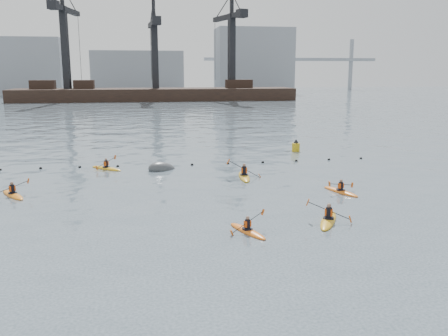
{
  "coord_description": "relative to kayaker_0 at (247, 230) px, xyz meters",
  "views": [
    {
      "loc": [
        -2.55,
        -15.88,
        7.63
      ],
      "look_at": [
        1.22,
        7.27,
        2.8
      ],
      "focal_mm": 38.0,
      "sensor_mm": 36.0,
      "label": 1
    }
  ],
  "objects": [
    {
      "name": "ground",
      "position": [
        -2.06,
        -5.4,
        -0.09
      ],
      "size": [
        400.0,
        400.0,
        0.0
      ],
      "primitive_type": "plane",
      "color": "#36444F",
      "rests_on": "ground"
    },
    {
      "name": "float_line",
      "position": [
        -2.56,
        17.14,
        -0.06
      ],
      "size": [
        33.24,
        0.73,
        0.24
      ],
      "color": "black",
      "rests_on": "ground"
    },
    {
      "name": "barge_pier",
      "position": [
        -2.28,
        104.6,
        1.81
      ],
      "size": [
        72.0,
        19.3,
        29.5
      ],
      "color": "black",
      "rests_on": "ground"
    },
    {
      "name": "skyline",
      "position": [
        0.17,
        144.88,
        9.16
      ],
      "size": [
        141.0,
        28.0,
        22.0
      ],
      "color": "gray",
      "rests_on": "ground"
    },
    {
      "name": "kayaker_0",
      "position": [
        0.0,
        0.0,
        0.0
      ],
      "size": [
        1.86,
        2.83,
        1.11
      ],
      "rotation": [
        0.0,
        0.0,
        0.4
      ],
      "color": "orange",
      "rests_on": "ground"
    },
    {
      "name": "kayaker_1",
      "position": [
        4.46,
        0.91,
        0.02
      ],
      "size": [
        2.24,
        3.33,
        1.24
      ],
      "rotation": [
        0.0,
        0.0,
        -0.5
      ],
      "color": "gold",
      "rests_on": "ground"
    },
    {
      "name": "kayaker_2",
      "position": [
        -13.01,
        8.99,
        0.01
      ],
      "size": [
        2.23,
        2.99,
        1.08
      ],
      "rotation": [
        0.0,
        0.0,
        0.57
      ],
      "color": "orange",
      "rests_on": "ground"
    },
    {
      "name": "kayaker_3",
      "position": [
        2.25,
        11.72,
        0.03
      ],
      "size": [
        2.57,
        3.71,
        1.51
      ],
      "rotation": [
        0.0,
        0.0,
        -0.1
      ],
      "color": "#C29216",
      "rests_on": "ground"
    },
    {
      "name": "kayaker_4",
      "position": [
        7.47,
        6.47,
        0.01
      ],
      "size": [
        1.96,
        3.07,
        0.97
      ],
      "rotation": [
        0.0,
        0.0,
        3.49
      ],
      "color": "orange",
      "rests_on": "ground"
    },
    {
      "name": "kayaker_5",
      "position": [
        -7.9,
        16.36,
        0.01
      ],
      "size": [
        2.74,
        2.54,
        1.09
      ],
      "rotation": [
        0.0,
        0.0,
        0.84
      ],
      "color": "gold",
      "rests_on": "ground"
    },
    {
      "name": "mooring_buoy",
      "position": [
        -3.56,
        15.49,
        -0.09
      ],
      "size": [
        2.92,
        2.44,
        1.65
      ],
      "primitive_type": "ellipsoid",
      "rotation": [
        0.0,
        0.21,
        0.49
      ],
      "color": "#3A3C3F",
      "rests_on": "ground"
    },
    {
      "name": "nav_buoy",
      "position": [
        9.48,
        22.09,
        0.33
      ],
      "size": [
        0.75,
        0.75,
        1.36
      ],
      "color": "#C39313",
      "rests_on": "ground"
    }
  ]
}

